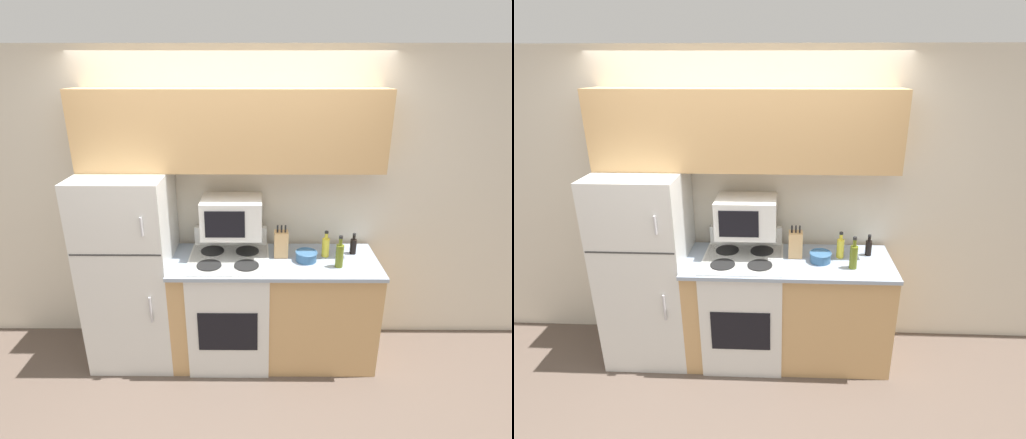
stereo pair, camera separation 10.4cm
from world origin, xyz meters
TOP-DOWN VIEW (x-y plane):
  - ground_plane at (0.00, 0.00)m, footprint 12.00×12.00m
  - wall_back at (0.00, 0.66)m, footprint 8.00×0.05m
  - lower_cabinets at (0.34, 0.29)m, footprint 1.66×0.62m
  - refrigerator at (-0.83, 0.31)m, footprint 0.69×0.65m
  - upper_cabinets at (0.00, 0.47)m, footprint 2.35×0.33m
  - stove at (-0.02, 0.28)m, footprint 0.64×0.61m
  - microwave at (0.00, 0.39)m, footprint 0.48×0.36m
  - knife_block at (0.40, 0.34)m, footprint 0.11×0.10m
  - bowl at (0.59, 0.26)m, footprint 0.18×0.18m
  - bottle_soy_sauce at (1.00, 0.39)m, footprint 0.05×0.05m
  - bottle_olive_oil at (0.84, 0.16)m, footprint 0.06×0.06m
  - bottle_cooking_spray at (0.76, 0.34)m, footprint 0.06×0.06m

SIDE VIEW (x-z plane):
  - ground_plane at x=0.00m, z-range 0.00..0.00m
  - lower_cabinets at x=0.34m, z-range 0.00..0.94m
  - stove at x=-0.02m, z-range -0.06..1.04m
  - refrigerator at x=-0.83m, z-range 0.00..1.63m
  - bowl at x=0.59m, z-range 0.94..1.02m
  - bottle_soy_sauce at x=1.00m, z-range 0.92..1.10m
  - bottle_cooking_spray at x=0.76m, z-range 0.91..1.13m
  - bottle_olive_oil at x=0.84m, z-range 0.91..1.17m
  - knife_block at x=0.40m, z-range 0.91..1.18m
  - microwave at x=0.00m, z-range 1.11..1.42m
  - wall_back at x=0.00m, z-range 0.00..2.55m
  - upper_cabinets at x=0.00m, z-range 1.63..2.24m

